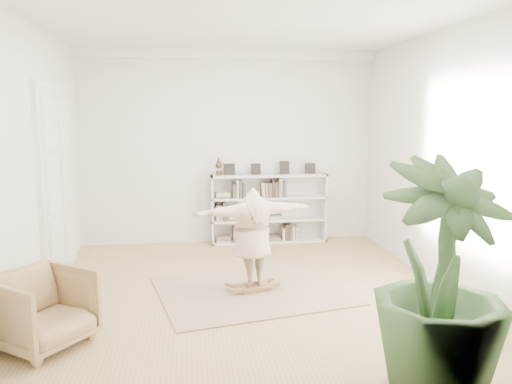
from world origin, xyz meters
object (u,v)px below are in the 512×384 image
armchair (42,309)px  houseplant (440,278)px  rocker_board (252,287)px  person (252,234)px  bookshelf (269,209)px

armchair → houseplant: 3.95m
rocker_board → person: size_ratio=0.33×
armchair → houseplant: bearing=-73.1°
rocker_board → bookshelf: bearing=64.0°
bookshelf → rocker_board: size_ratio=4.01×
armchair → person: size_ratio=0.53×
bookshelf → armchair: 5.04m
armchair → person: bearing=-23.5°
rocker_board → houseplant: houseplant is taller
bookshelf → rocker_board: (-0.66, -2.68, -0.57)m
bookshelf → houseplant: (0.61, -5.37, 0.39)m
rocker_board → houseplant: 3.13m
houseplant → rocker_board: bearing=115.3°
armchair → person: (2.38, 1.33, 0.40)m
armchair → rocker_board: 2.75m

